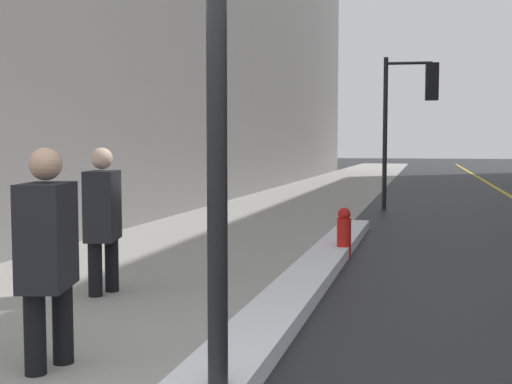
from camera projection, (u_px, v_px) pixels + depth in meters
sidewalk_slab at (300, 201)px, 18.20m from camera, size 4.00×80.00×0.01m
snow_bank_curb at (312, 274)px, 7.46m from camera, size 0.51×9.84×0.15m
traffic_light_near at (414, 100)px, 15.59m from camera, size 1.31×0.40×3.72m
pedestrian_with_shoulder_bag at (48, 248)px, 4.42m from camera, size 0.41×0.74×1.55m
pedestrian_trailing at (103, 214)px, 6.68m from camera, size 0.41×0.74×1.54m
fire_hydrant at (344, 233)px, 8.99m from camera, size 0.20×0.20×0.70m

